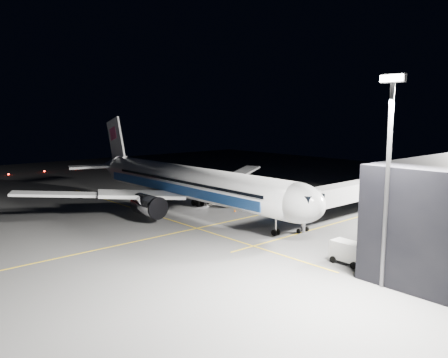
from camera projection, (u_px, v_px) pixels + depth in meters
ground at (189, 212)px, 77.07m from camera, size 200.00×200.00×0.00m
guide_line_main at (226, 222)px, 69.64m from camera, size 0.25×80.00×0.01m
guide_line_cross at (160, 217)px, 73.14m from camera, size 70.00×0.25×0.01m
guide_line_side at (327, 226)px, 67.27m from camera, size 0.25×40.00×0.01m
airliner at (185, 182)px, 77.11m from camera, size 61.48×54.22×16.64m
jet_bridge at (357, 191)px, 71.87m from camera, size 3.60×34.40×6.30m
floodlight_mast_south at (388, 163)px, 41.63m from camera, size 2.40×0.67×20.70m
taxiway_lights at (44, 171)px, 130.49m from camera, size 0.44×60.44×0.44m
service_truck at (352, 253)px, 49.52m from camera, size 5.07×2.31×2.58m
baggage_tug at (215, 199)px, 83.96m from camera, size 3.12×2.78×1.91m
safety_cone_a at (198, 198)px, 88.46m from camera, size 0.43×0.43×0.65m
safety_cone_b at (235, 210)px, 76.88m from camera, size 0.35×0.35×0.53m
safety_cone_c at (243, 206)px, 80.47m from camera, size 0.39×0.39×0.58m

